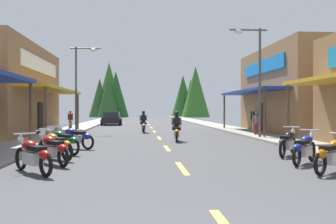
% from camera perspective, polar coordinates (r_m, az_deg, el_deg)
% --- Properties ---
extents(ground, '(10.34, 90.98, 0.10)m').
position_cam_1_polar(ground, '(33.52, -2.49, -2.51)').
color(ground, '#424244').
extents(sidewalk_left, '(2.33, 90.98, 0.12)m').
position_cam_1_polar(sidewalk_left, '(33.87, -13.27, -2.30)').
color(sidewalk_left, '#9E9991').
rests_on(sidewalk_left, ground).
extents(sidewalk_right, '(2.33, 90.98, 0.12)m').
position_cam_1_polar(sidewalk_right, '(34.34, 8.14, -2.25)').
color(sidewalk_right, gray).
rests_on(sidewalk_right, ground).
extents(centerline_dashes, '(0.16, 69.19, 0.01)m').
position_cam_1_polar(centerline_dashes, '(37.61, -2.72, -2.10)').
color(centerline_dashes, '#E0C64C').
rests_on(centerline_dashes, ground).
extents(storefront_right_far, '(9.48, 11.42, 5.93)m').
position_cam_1_polar(storefront_right_far, '(28.69, 21.36, 2.99)').
color(storefront_right_far, olive).
rests_on(storefront_right_far, ground).
extents(streetlamp_left, '(2.14, 0.30, 6.07)m').
position_cam_1_polar(streetlamp_left, '(27.46, -13.01, 5.22)').
color(streetlamp_left, '#474C51').
rests_on(streetlamp_left, ground).
extents(streetlamp_right, '(2.14, 0.30, 6.19)m').
position_cam_1_polar(streetlamp_right, '(21.76, 12.85, 6.65)').
color(streetlamp_right, '#474C51').
rests_on(streetlamp_right, ground).
extents(motorcycle_parked_right_1, '(1.72, 1.43, 1.04)m').
position_cam_1_polar(motorcycle_parked_right_1, '(10.92, 23.53, -5.87)').
color(motorcycle_parked_right_1, black).
rests_on(motorcycle_parked_right_1, ground).
extents(motorcycle_parked_right_2, '(1.48, 1.68, 1.04)m').
position_cam_1_polar(motorcycle_parked_right_2, '(12.37, 19.85, -5.12)').
color(motorcycle_parked_right_2, black).
rests_on(motorcycle_parked_right_2, ground).
extents(motorcycle_parked_right_3, '(1.35, 1.79, 1.04)m').
position_cam_1_polar(motorcycle_parked_right_3, '(14.29, 17.59, -4.37)').
color(motorcycle_parked_right_3, black).
rests_on(motorcycle_parked_right_3, ground).
extents(motorcycle_parked_left_0, '(1.42, 1.73, 1.04)m').
position_cam_1_polar(motorcycle_parked_left_0, '(10.48, -19.66, -6.13)').
color(motorcycle_parked_left_0, black).
rests_on(motorcycle_parked_left_0, ground).
extents(motorcycle_parked_left_1, '(1.36, 1.77, 1.04)m').
position_cam_1_polar(motorcycle_parked_left_1, '(11.97, -17.05, -5.30)').
color(motorcycle_parked_left_1, black).
rests_on(motorcycle_parked_left_1, ground).
extents(motorcycle_parked_left_2, '(1.50, 1.66, 1.04)m').
position_cam_1_polar(motorcycle_parked_left_2, '(13.18, -16.61, -4.77)').
color(motorcycle_parked_left_2, black).
rests_on(motorcycle_parked_left_2, ground).
extents(motorcycle_parked_left_3, '(1.60, 1.57, 1.04)m').
position_cam_1_polar(motorcycle_parked_left_3, '(14.67, -15.68, -4.24)').
color(motorcycle_parked_left_3, black).
rests_on(motorcycle_parked_left_3, ground).
extents(motorcycle_parked_left_4, '(1.86, 1.24, 1.04)m').
position_cam_1_polar(motorcycle_parked_left_4, '(16.45, -13.93, -3.73)').
color(motorcycle_parked_left_4, black).
rests_on(motorcycle_parked_left_4, ground).
extents(rider_cruising_lead, '(0.61, 2.14, 1.57)m').
position_cam_1_polar(rider_cruising_lead, '(19.57, 1.30, -2.56)').
color(rider_cruising_lead, black).
rests_on(rider_cruising_lead, ground).
extents(rider_cruising_trailing, '(0.60, 2.14, 1.57)m').
position_cam_1_polar(rider_cruising_trailing, '(26.75, -3.73, -1.75)').
color(rider_cruising_trailing, black).
rests_on(rider_cruising_trailing, ground).
extents(pedestrian_by_shop, '(0.45, 0.43, 1.56)m').
position_cam_1_polar(pedestrian_by_shop, '(30.38, -14.50, -1.04)').
color(pedestrian_by_shop, '#726659').
rests_on(pedestrian_by_shop, ground).
extents(pedestrian_browsing, '(0.57, 0.30, 1.78)m').
position_cam_1_polar(pedestrian_browsing, '(26.32, 12.91, -0.95)').
color(pedestrian_browsing, '#B2A599').
rests_on(pedestrian_browsing, ground).
extents(pedestrian_waiting, '(0.57, 0.29, 1.56)m').
position_cam_1_polar(pedestrian_waiting, '(23.84, 13.22, -1.45)').
color(pedestrian_waiting, maroon).
rests_on(pedestrian_waiting, ground).
extents(parked_car_curbside, '(2.10, 4.32, 1.40)m').
position_cam_1_polar(parked_car_curbside, '(40.28, -8.50, -0.96)').
color(parked_car_curbside, black).
rests_on(parked_car_curbside, ground).
extents(treeline_backdrop, '(24.70, 12.22, 11.77)m').
position_cam_1_polar(treeline_backdrop, '(79.59, -4.00, 2.80)').
color(treeline_backdrop, '#2A4F23').
rests_on(treeline_backdrop, ground).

